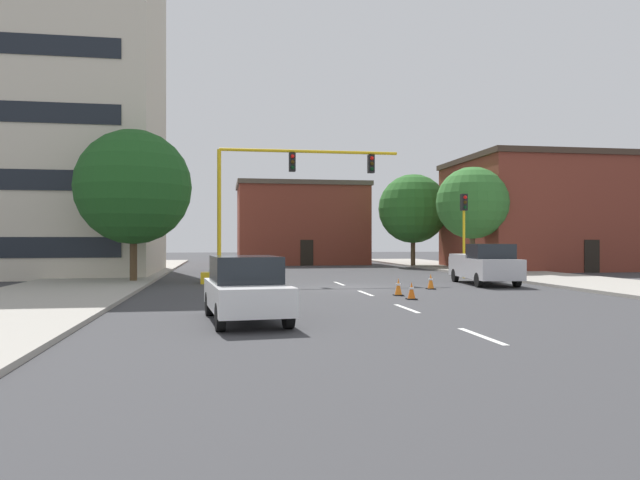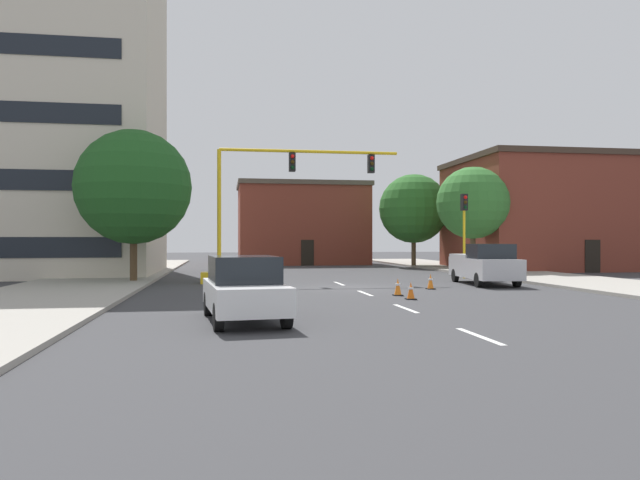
{
  "view_description": "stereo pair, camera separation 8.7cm",
  "coord_description": "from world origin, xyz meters",
  "px_view_note": "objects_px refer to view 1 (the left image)",
  "views": [
    {
      "loc": [
        -5.77,
        -26.64,
        2.17
      ],
      "look_at": [
        -0.75,
        3.85,
        2.18
      ],
      "focal_mm": 33.43,
      "sensor_mm": 36.0,
      "label": 1
    },
    {
      "loc": [
        -5.68,
        -26.66,
        2.17
      ],
      "look_at": [
        -0.75,
        3.85,
        2.18
      ],
      "focal_mm": 33.43,
      "sensor_mm": 36.0,
      "label": 2
    }
  ],
  "objects_px": {
    "traffic_signal_gantry": "(246,237)",
    "traffic_cone_roadside_b": "(412,291)",
    "tree_left_near": "(133,187)",
    "tree_right_mid": "(472,203)",
    "traffic_cone_roadside_a": "(398,287)",
    "traffic_cone_roadside_c": "(431,282)",
    "traffic_light_pole_right": "(464,216)",
    "tree_right_far": "(413,209)",
    "pickup_truck_silver": "(485,265)",
    "sedan_white_near_left": "(246,288)"
  },
  "relations": [
    {
      "from": "tree_right_mid",
      "to": "traffic_cone_roadside_b",
      "type": "height_order",
      "value": "tree_right_mid"
    },
    {
      "from": "traffic_light_pole_right",
      "to": "traffic_cone_roadside_b",
      "type": "height_order",
      "value": "traffic_light_pole_right"
    },
    {
      "from": "tree_left_near",
      "to": "pickup_truck_silver",
      "type": "height_order",
      "value": "tree_left_near"
    },
    {
      "from": "tree_right_mid",
      "to": "traffic_cone_roadside_c",
      "type": "relative_size",
      "value": 10.3
    },
    {
      "from": "traffic_light_pole_right",
      "to": "traffic_cone_roadside_a",
      "type": "height_order",
      "value": "traffic_light_pole_right"
    },
    {
      "from": "tree_left_near",
      "to": "traffic_cone_roadside_b",
      "type": "distance_m",
      "value": 15.78
    },
    {
      "from": "traffic_light_pole_right",
      "to": "tree_right_far",
      "type": "bearing_deg",
      "value": 83.53
    },
    {
      "from": "sedan_white_near_left",
      "to": "traffic_cone_roadside_b",
      "type": "height_order",
      "value": "sedan_white_near_left"
    },
    {
      "from": "traffic_signal_gantry",
      "to": "tree_left_near",
      "type": "height_order",
      "value": "tree_left_near"
    },
    {
      "from": "traffic_cone_roadside_b",
      "to": "tree_left_near",
      "type": "bearing_deg",
      "value": 137.98
    },
    {
      "from": "traffic_light_pole_right",
      "to": "sedan_white_near_left",
      "type": "bearing_deg",
      "value": -128.84
    },
    {
      "from": "traffic_signal_gantry",
      "to": "pickup_truck_silver",
      "type": "height_order",
      "value": "traffic_signal_gantry"
    },
    {
      "from": "traffic_cone_roadside_a",
      "to": "traffic_cone_roadside_c",
      "type": "distance_m",
      "value": 3.57
    },
    {
      "from": "tree_right_mid",
      "to": "traffic_cone_roadside_b",
      "type": "xyz_separation_m",
      "value": [
        -9.56,
        -16.42,
        -4.32
      ]
    },
    {
      "from": "traffic_light_pole_right",
      "to": "traffic_cone_roadside_c",
      "type": "distance_m",
      "value": 8.82
    },
    {
      "from": "traffic_cone_roadside_b",
      "to": "pickup_truck_silver",
      "type": "bearing_deg",
      "value": 48.03
    },
    {
      "from": "traffic_light_pole_right",
      "to": "traffic_cone_roadside_c",
      "type": "height_order",
      "value": "traffic_light_pole_right"
    },
    {
      "from": "traffic_signal_gantry",
      "to": "tree_right_mid",
      "type": "height_order",
      "value": "tree_right_mid"
    },
    {
      "from": "tree_left_near",
      "to": "traffic_cone_roadside_a",
      "type": "relative_size",
      "value": 11.31
    },
    {
      "from": "tree_right_far",
      "to": "traffic_cone_roadside_a",
      "type": "xyz_separation_m",
      "value": [
        -8.37,
        -23.6,
        -4.37
      ]
    },
    {
      "from": "tree_right_far",
      "to": "traffic_cone_roadside_c",
      "type": "xyz_separation_m",
      "value": [
        -6.06,
        -20.87,
        -4.37
      ]
    },
    {
      "from": "sedan_white_near_left",
      "to": "traffic_cone_roadside_c",
      "type": "relative_size",
      "value": 6.82
    },
    {
      "from": "tree_right_far",
      "to": "pickup_truck_silver",
      "type": "bearing_deg",
      "value": -97.63
    },
    {
      "from": "sedan_white_near_left",
      "to": "traffic_cone_roadside_b",
      "type": "relative_size",
      "value": 7.28
    },
    {
      "from": "pickup_truck_silver",
      "to": "traffic_cone_roadside_b",
      "type": "xyz_separation_m",
      "value": [
        -5.84,
        -6.49,
        -0.66
      ]
    },
    {
      "from": "tree_left_near",
      "to": "tree_right_mid",
      "type": "bearing_deg",
      "value": 16.85
    },
    {
      "from": "tree_right_mid",
      "to": "traffic_cone_roadside_c",
      "type": "xyz_separation_m",
      "value": [
        -7.29,
        -12.16,
        -4.3
      ]
    },
    {
      "from": "tree_right_far",
      "to": "traffic_cone_roadside_c",
      "type": "distance_m",
      "value": 22.17
    },
    {
      "from": "traffic_light_pole_right",
      "to": "traffic_cone_roadside_c",
      "type": "relative_size",
      "value": 7.02
    },
    {
      "from": "pickup_truck_silver",
      "to": "sedan_white_near_left",
      "type": "height_order",
      "value": "pickup_truck_silver"
    },
    {
      "from": "traffic_signal_gantry",
      "to": "pickup_truck_silver",
      "type": "distance_m",
      "value": 11.92
    },
    {
      "from": "sedan_white_near_left",
      "to": "tree_right_far",
      "type": "bearing_deg",
      "value": 64.18
    },
    {
      "from": "traffic_light_pole_right",
      "to": "tree_right_mid",
      "type": "relative_size",
      "value": 0.68
    },
    {
      "from": "tree_left_near",
      "to": "tree_right_mid",
      "type": "xyz_separation_m",
      "value": [
        20.8,
        6.3,
        -0.2
      ]
    },
    {
      "from": "sedan_white_near_left",
      "to": "pickup_truck_silver",
      "type": "bearing_deg",
      "value": 43.5
    },
    {
      "from": "sedan_white_near_left",
      "to": "traffic_cone_roadside_b",
      "type": "distance_m",
      "value": 7.96
    },
    {
      "from": "traffic_signal_gantry",
      "to": "sedan_white_near_left",
      "type": "xyz_separation_m",
      "value": [
        -0.59,
        -14.43,
        -1.42
      ]
    },
    {
      "from": "tree_right_mid",
      "to": "traffic_cone_roadside_b",
      "type": "relative_size",
      "value": 10.98
    },
    {
      "from": "pickup_truck_silver",
      "to": "sedan_white_near_left",
      "type": "relative_size",
      "value": 1.19
    },
    {
      "from": "tree_left_near",
      "to": "sedan_white_near_left",
      "type": "relative_size",
      "value": 1.66
    },
    {
      "from": "tree_right_far",
      "to": "sedan_white_near_left",
      "type": "height_order",
      "value": "tree_right_far"
    },
    {
      "from": "traffic_signal_gantry",
      "to": "traffic_cone_roadside_b",
      "type": "distance_m",
      "value": 11.21
    },
    {
      "from": "traffic_cone_roadside_c",
      "to": "traffic_signal_gantry",
      "type": "bearing_deg",
      "value": 146.49
    },
    {
      "from": "tree_right_far",
      "to": "traffic_cone_roadside_a",
      "type": "distance_m",
      "value": 25.42
    },
    {
      "from": "tree_right_far",
      "to": "traffic_light_pole_right",
      "type": "bearing_deg",
      "value": -96.47
    },
    {
      "from": "tree_left_near",
      "to": "traffic_cone_roadside_b",
      "type": "height_order",
      "value": "tree_left_near"
    },
    {
      "from": "tree_right_far",
      "to": "traffic_cone_roadside_c",
      "type": "relative_size",
      "value": 10.94
    },
    {
      "from": "traffic_signal_gantry",
      "to": "traffic_cone_roadside_a",
      "type": "relative_size",
      "value": 14.88
    },
    {
      "from": "traffic_signal_gantry",
      "to": "traffic_cone_roadside_b",
      "type": "bearing_deg",
      "value": -59.36
    },
    {
      "from": "traffic_cone_roadside_c",
      "to": "tree_right_mid",
      "type": "bearing_deg",
      "value": 59.07
    }
  ]
}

